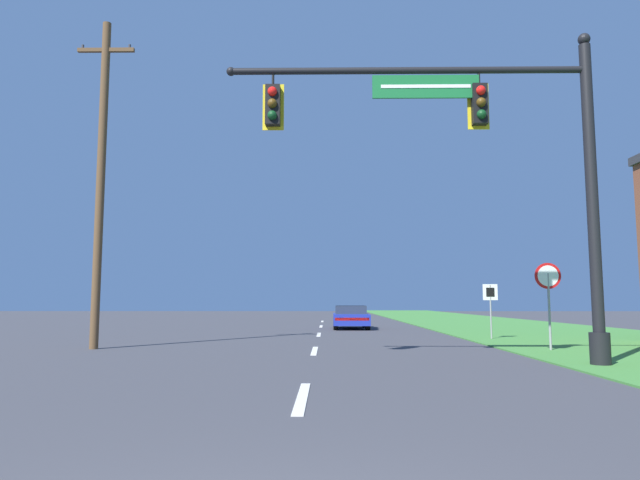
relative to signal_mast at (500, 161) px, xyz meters
The scene contains 7 objects.
grass_verge_right 21.28m from the signal_mast, 72.72° to the left, with size 10.00×110.00×0.04m.
road_center_line 13.42m from the signal_mast, 110.11° to the left, with size 0.16×34.80×0.01m.
signal_mast is the anchor object (origin of this frame).
car_ahead 18.06m from the signal_mast, 98.97° to the left, with size 1.85×4.44×1.19m.
stop_sign 5.34m from the signal_mast, 57.35° to the left, with size 0.76×0.07×2.50m.
route_sign_post 9.61m from the signal_mast, 76.09° to the left, with size 0.55×0.06×2.03m.
utility_pole_near 11.87m from the signal_mast, 158.07° to the left, with size 1.80×0.26×10.27m.
Camera 1 is at (0.38, -2.67, 1.43)m, focal length 32.00 mm.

